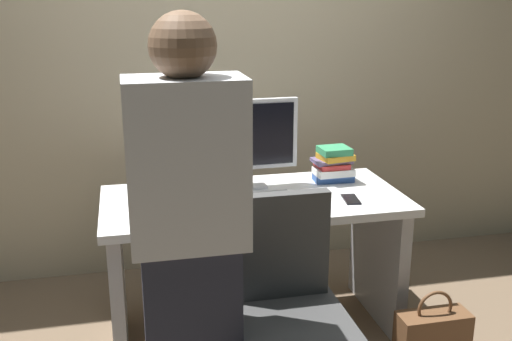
% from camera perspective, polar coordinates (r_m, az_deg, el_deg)
% --- Properties ---
extents(ground_plane, '(9.00, 9.00, 0.00)m').
position_cam_1_polar(ground_plane, '(3.24, -0.20, -14.80)').
color(ground_plane, brown).
extents(wall_back, '(6.40, 0.10, 3.00)m').
position_cam_1_polar(wall_back, '(3.64, -3.37, 13.65)').
color(wall_back, tan).
rests_on(wall_back, ground).
extents(desk, '(1.48, 0.70, 0.73)m').
position_cam_1_polar(desk, '(3.00, -0.21, -6.53)').
color(desk, white).
rests_on(desk, ground).
extents(office_chair, '(0.52, 0.52, 0.94)m').
position_cam_1_polar(office_chair, '(2.42, 3.11, -14.79)').
color(office_chair, black).
rests_on(office_chair, ground).
extents(person_at_desk, '(0.40, 0.24, 1.64)m').
position_cam_1_polar(person_at_desk, '(2.10, -6.38, -7.24)').
color(person_at_desk, '#262838').
rests_on(person_at_desk, ground).
extents(monitor, '(0.54, 0.15, 0.46)m').
position_cam_1_polar(monitor, '(3.01, -1.00, 3.08)').
color(monitor, silver).
rests_on(monitor, desk).
extents(keyboard, '(0.43, 0.15, 0.02)m').
position_cam_1_polar(keyboard, '(2.86, -0.75, -2.74)').
color(keyboard, '#262626').
rests_on(keyboard, desk).
extents(mouse, '(0.06, 0.10, 0.03)m').
position_cam_1_polar(mouse, '(2.92, 4.99, -2.28)').
color(mouse, black).
rests_on(mouse, desk).
extents(cup_near_keyboard, '(0.07, 0.07, 0.10)m').
position_cam_1_polar(cup_near_keyboard, '(2.78, -8.90, -2.67)').
color(cup_near_keyboard, '#D84C3F').
rests_on(cup_near_keyboard, desk).
extents(cup_by_monitor, '(0.07, 0.07, 0.10)m').
position_cam_1_polar(cup_by_monitor, '(2.95, -8.66, -1.57)').
color(cup_by_monitor, white).
rests_on(cup_by_monitor, desk).
extents(book_stack, '(0.22, 0.18, 0.19)m').
position_cam_1_polar(book_stack, '(3.16, 7.44, 0.57)').
color(book_stack, '#3359A5').
rests_on(book_stack, desk).
extents(cell_phone, '(0.09, 0.15, 0.01)m').
position_cam_1_polar(cell_phone, '(2.91, 9.09, -2.74)').
color(cell_phone, black).
rests_on(cell_phone, desk).
extents(handbag, '(0.34, 0.14, 0.38)m').
position_cam_1_polar(handbag, '(3.02, 16.55, -15.08)').
color(handbag, brown).
rests_on(handbag, ground).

